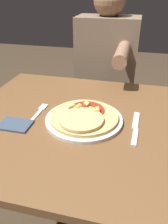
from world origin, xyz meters
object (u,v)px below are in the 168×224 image
(plate, at_px, (84,119))
(fork, at_px, (38,113))
(dining_table, at_px, (81,146))
(pizza, at_px, (84,116))
(knife, at_px, (135,128))
(person_diner, at_px, (106,72))

(plate, xyz_separation_m, fork, (-0.20, 0.01, -0.00))
(dining_table, xyz_separation_m, plate, (0.02, -0.01, 0.14))
(pizza, xyz_separation_m, fork, (-0.20, 0.02, -0.02))
(pizza, bearing_deg, knife, 0.07)
(plate, relative_size, knife, 1.35)
(pizza, relative_size, knife, 1.19)
(pizza, bearing_deg, plate, 89.65)
(dining_table, xyz_separation_m, person_diner, (0.00, 0.67, 0.09))
(dining_table, relative_size, knife, 4.29)
(pizza, height_order, fork, pizza)
(pizza, relative_size, fork, 1.49)
(plate, relative_size, pizza, 1.13)
(plate, xyz_separation_m, pizza, (-0.00, -0.01, 0.02))
(knife, distance_m, person_diner, 0.72)
(plate, bearing_deg, pizza, -90.35)
(dining_table, relative_size, pizza, 3.61)
(pizza, xyz_separation_m, person_diner, (-0.02, 0.69, -0.07))
(dining_table, distance_m, fork, 0.22)
(plate, bearing_deg, fork, 176.43)
(person_diner, bearing_deg, knife, -72.98)
(dining_table, height_order, person_diner, person_diner)
(person_diner, bearing_deg, dining_table, -90.17)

